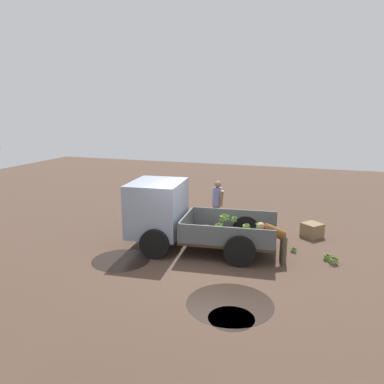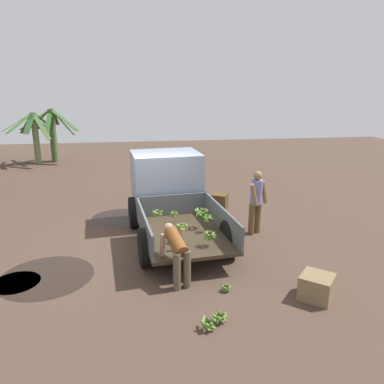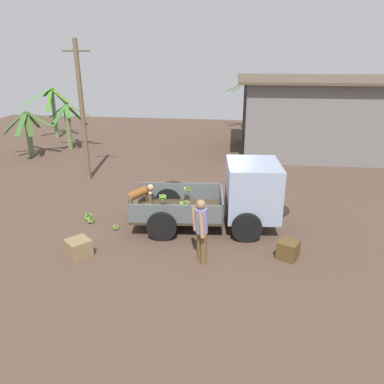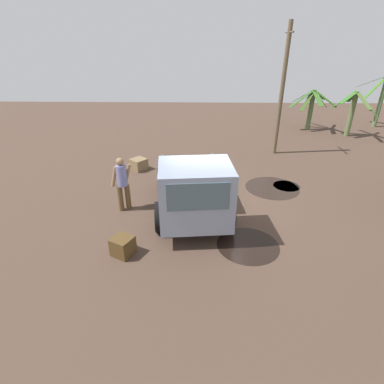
{
  "view_description": "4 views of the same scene",
  "coord_description": "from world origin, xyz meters",
  "px_view_note": "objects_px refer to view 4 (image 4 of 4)",
  "views": [
    {
      "loc": [
        -3.09,
        9.6,
        4.2
      ],
      "look_at": [
        0.61,
        -1.35,
        1.6
      ],
      "focal_mm": 35.0,
      "sensor_mm": 36.0,
      "label": 1
    },
    {
      "loc": [
        -8.86,
        0.3,
        3.82
      ],
      "look_at": [
        -0.15,
        -1.01,
        1.32
      ],
      "focal_mm": 35.0,
      "sensor_mm": 36.0,
      "label": 2
    },
    {
      "loc": [
        1.05,
        -11.13,
        5.16
      ],
      "look_at": [
        -0.27,
        -1.35,
        1.36
      ],
      "focal_mm": 35.0,
      "sensor_mm": 36.0,
      "label": 3
    },
    {
      "loc": [
        8.37,
        -0.43,
        4.83
      ],
      "look_at": [
        0.75,
        -0.61,
        0.93
      ],
      "focal_mm": 28.0,
      "sensor_mm": 36.0,
      "label": 4
    }
  ],
  "objects_px": {
    "person_foreground_visitor": "(122,182)",
    "banana_bunch_on_ground_2": "(192,162)",
    "cargo_truck": "(194,193)",
    "person_worker_loading": "(199,163)",
    "utility_pole": "(282,91)",
    "wooden_crate_0": "(139,164)",
    "banana_bunch_on_ground_0": "(186,163)",
    "wooden_crate_1": "(123,246)",
    "banana_bunch_on_ground_1": "(177,172)"
  },
  "relations": [
    {
      "from": "banana_bunch_on_ground_1",
      "to": "wooden_crate_0",
      "type": "bearing_deg",
      "value": -106.78
    },
    {
      "from": "banana_bunch_on_ground_2",
      "to": "person_worker_loading",
      "type": "bearing_deg",
      "value": 11.86
    },
    {
      "from": "cargo_truck",
      "to": "person_worker_loading",
      "type": "height_order",
      "value": "cargo_truck"
    },
    {
      "from": "banana_bunch_on_ground_1",
      "to": "wooden_crate_1",
      "type": "bearing_deg",
      "value": -11.18
    },
    {
      "from": "utility_pole",
      "to": "banana_bunch_on_ground_2",
      "type": "bearing_deg",
      "value": -68.05
    },
    {
      "from": "utility_pole",
      "to": "person_foreground_visitor",
      "type": "relative_size",
      "value": 3.22
    },
    {
      "from": "banana_bunch_on_ground_2",
      "to": "person_foreground_visitor",
      "type": "bearing_deg",
      "value": -27.61
    },
    {
      "from": "banana_bunch_on_ground_0",
      "to": "banana_bunch_on_ground_1",
      "type": "relative_size",
      "value": 1.25
    },
    {
      "from": "cargo_truck",
      "to": "wooden_crate_1",
      "type": "relative_size",
      "value": 9.39
    },
    {
      "from": "person_worker_loading",
      "to": "banana_bunch_on_ground_0",
      "type": "height_order",
      "value": "person_worker_loading"
    },
    {
      "from": "banana_bunch_on_ground_0",
      "to": "banana_bunch_on_ground_2",
      "type": "distance_m",
      "value": 0.29
    },
    {
      "from": "cargo_truck",
      "to": "banana_bunch_on_ground_2",
      "type": "xyz_separation_m",
      "value": [
        -4.78,
        -0.19,
        -0.95
      ]
    },
    {
      "from": "banana_bunch_on_ground_0",
      "to": "wooden_crate_1",
      "type": "bearing_deg",
      "value": -12.54
    },
    {
      "from": "banana_bunch_on_ground_1",
      "to": "wooden_crate_1",
      "type": "relative_size",
      "value": 0.44
    },
    {
      "from": "wooden_crate_1",
      "to": "utility_pole",
      "type": "bearing_deg",
      "value": 144.67
    },
    {
      "from": "banana_bunch_on_ground_2",
      "to": "wooden_crate_1",
      "type": "relative_size",
      "value": 0.58
    },
    {
      "from": "person_worker_loading",
      "to": "banana_bunch_on_ground_2",
      "type": "height_order",
      "value": "person_worker_loading"
    },
    {
      "from": "person_worker_loading",
      "to": "wooden_crate_1",
      "type": "relative_size",
      "value": 2.37
    },
    {
      "from": "person_foreground_visitor",
      "to": "wooden_crate_0",
      "type": "xyz_separation_m",
      "value": [
        -3.24,
        -0.15,
        -0.72
      ]
    },
    {
      "from": "person_foreground_visitor",
      "to": "banana_bunch_on_ground_2",
      "type": "height_order",
      "value": "person_foreground_visitor"
    },
    {
      "from": "banana_bunch_on_ground_0",
      "to": "banana_bunch_on_ground_1",
      "type": "bearing_deg",
      "value": -19.45
    },
    {
      "from": "banana_bunch_on_ground_1",
      "to": "banana_bunch_on_ground_2",
      "type": "relative_size",
      "value": 0.75
    },
    {
      "from": "wooden_crate_1",
      "to": "person_foreground_visitor",
      "type": "bearing_deg",
      "value": -168.32
    },
    {
      "from": "banana_bunch_on_ground_0",
      "to": "wooden_crate_0",
      "type": "bearing_deg",
      "value": -76.61
    },
    {
      "from": "utility_pole",
      "to": "banana_bunch_on_ground_2",
      "type": "distance_m",
      "value": 4.99
    },
    {
      "from": "banana_bunch_on_ground_2",
      "to": "wooden_crate_1",
      "type": "distance_m",
      "value": 6.31
    },
    {
      "from": "banana_bunch_on_ground_0",
      "to": "banana_bunch_on_ground_2",
      "type": "relative_size",
      "value": 0.94
    },
    {
      "from": "person_worker_loading",
      "to": "wooden_crate_1",
      "type": "bearing_deg",
      "value": -40.43
    },
    {
      "from": "utility_pole",
      "to": "person_foreground_visitor",
      "type": "distance_m",
      "value": 8.24
    },
    {
      "from": "utility_pole",
      "to": "banana_bunch_on_ground_1",
      "type": "xyz_separation_m",
      "value": [
        2.67,
        -4.45,
        -2.75
      ]
    },
    {
      "from": "person_foreground_visitor",
      "to": "banana_bunch_on_ground_1",
      "type": "distance_m",
      "value": 3.24
    },
    {
      "from": "banana_bunch_on_ground_2",
      "to": "utility_pole",
      "type": "bearing_deg",
      "value": 111.95
    },
    {
      "from": "utility_pole",
      "to": "wooden_crate_1",
      "type": "height_order",
      "value": "utility_pole"
    },
    {
      "from": "wooden_crate_0",
      "to": "banana_bunch_on_ground_1",
      "type": "bearing_deg",
      "value": 73.22
    },
    {
      "from": "wooden_crate_1",
      "to": "wooden_crate_0",
      "type": "bearing_deg",
      "value": -173.62
    },
    {
      "from": "cargo_truck",
      "to": "banana_bunch_on_ground_1",
      "type": "relative_size",
      "value": 21.53
    },
    {
      "from": "cargo_truck",
      "to": "utility_pole",
      "type": "distance_m",
      "value": 7.55
    },
    {
      "from": "utility_pole",
      "to": "banana_bunch_on_ground_0",
      "type": "height_order",
      "value": "utility_pole"
    },
    {
      "from": "utility_pole",
      "to": "wooden_crate_1",
      "type": "xyz_separation_m",
      "value": [
        7.68,
        -5.44,
        -2.59
      ]
    },
    {
      "from": "utility_pole",
      "to": "wooden_crate_0",
      "type": "xyz_separation_m",
      "value": [
        2.19,
        -6.06,
        -2.6
      ]
    },
    {
      "from": "person_foreground_visitor",
      "to": "person_worker_loading",
      "type": "distance_m",
      "value": 3.28
    },
    {
      "from": "wooden_crate_1",
      "to": "cargo_truck",
      "type": "bearing_deg",
      "value": 127.33
    },
    {
      "from": "banana_bunch_on_ground_0",
      "to": "wooden_crate_1",
      "type": "xyz_separation_m",
      "value": [
        5.95,
        -1.32,
        0.12
      ]
    },
    {
      "from": "person_foreground_visitor",
      "to": "person_worker_loading",
      "type": "xyz_separation_m",
      "value": [
        -2.28,
        2.35,
        -0.24
      ]
    },
    {
      "from": "wooden_crate_1",
      "to": "person_worker_loading",
      "type": "bearing_deg",
      "value": 157.32
    },
    {
      "from": "person_worker_loading",
      "to": "banana_bunch_on_ground_2",
      "type": "bearing_deg",
      "value": 174.11
    },
    {
      "from": "person_foreground_visitor",
      "to": "banana_bunch_on_ground_2",
      "type": "distance_m",
      "value": 4.44
    },
    {
      "from": "wooden_crate_0",
      "to": "wooden_crate_1",
      "type": "distance_m",
      "value": 5.52
    },
    {
      "from": "utility_pole",
      "to": "person_worker_loading",
      "type": "distance_m",
      "value": 5.2
    },
    {
      "from": "cargo_truck",
      "to": "wooden_crate_1",
      "type": "bearing_deg",
      "value": -58.34
    }
  ]
}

